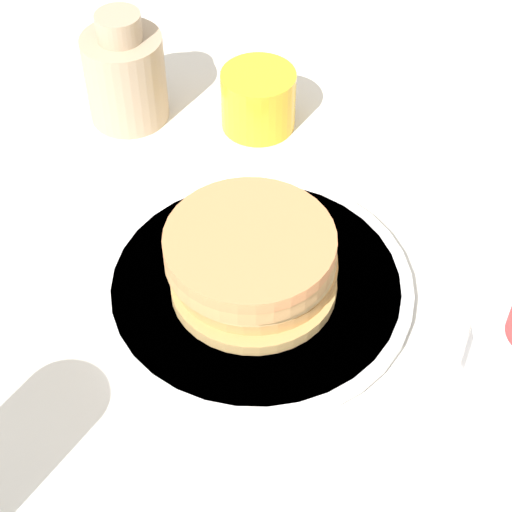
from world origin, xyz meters
name	(u,v)px	position (x,y,z in m)	size (l,w,h in m)	color
ground_plane	(237,267)	(0.00, 0.00, 0.00)	(4.00, 4.00, 0.00)	silver
plate	(256,286)	(-0.02, 0.03, 0.01)	(0.28, 0.28, 0.01)	white
pancake_stack	(252,259)	(-0.02, 0.03, 0.04)	(0.15, 0.16, 0.06)	tan
juice_glass	(258,100)	(0.01, -0.21, 0.03)	(0.08, 0.08, 0.06)	yellow
cream_jug	(125,74)	(0.15, -0.21, 0.05)	(0.08, 0.08, 0.12)	tan
water_bottle_near	(505,416)	(-0.21, 0.19, 0.10)	(0.08, 0.08, 0.20)	white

